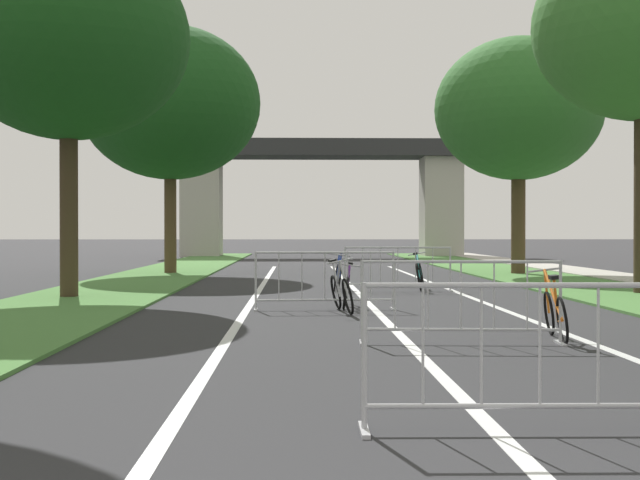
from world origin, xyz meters
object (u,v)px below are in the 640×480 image
tree_left_oak_near (68,38)px  crowd_barrier_fourth (398,269)px  tree_left_maple_mid (170,103)px  bicycle_silver_3 (341,292)px  crowd_barrier_third (325,281)px  crowd_barrier_nearest (540,357)px  bicycle_blue_5 (338,275)px  bicycle_purple_1 (347,289)px  tree_right_oak_mid (519,109)px  bicycle_orange_4 (555,313)px  crowd_barrier_second (461,302)px  bicycle_teal_0 (420,275)px

tree_left_oak_near → crowd_barrier_fourth: size_ratio=3.01×
tree_left_maple_mid → bicycle_silver_3: 15.17m
tree_left_maple_mid → crowd_barrier_third: size_ratio=3.22×
crowd_barrier_nearest → bicycle_blue_5: crowd_barrier_nearest is taller
bicycle_purple_1 → bicycle_silver_3: bicycle_silver_3 is taller
crowd_barrier_nearest → bicycle_purple_1: crowd_barrier_nearest is taller
tree_right_oak_mid → bicycle_orange_4: 17.58m
crowd_barrier_fourth → tree_left_maple_mid: bearing=128.3°
tree_left_oak_near → crowd_barrier_second: tree_left_oak_near is taller
tree_right_oak_mid → tree_left_oak_near: bearing=-141.7°
bicycle_teal_0 → bicycle_silver_3: (-2.17, -5.41, -0.01)m
crowd_barrier_second → bicycle_purple_1: 5.23m
bicycle_teal_0 → bicycle_purple_1: bicycle_teal_0 is taller
bicycle_orange_4 → tree_left_maple_mid: bearing=121.0°
crowd_barrier_fourth → bicycle_blue_5: 1.50m
tree_left_oak_near → crowd_barrier_nearest: bearing=-61.4°
bicycle_purple_1 → crowd_barrier_second: bearing=107.4°
tree_left_maple_mid → crowd_barrier_nearest: (5.89, -22.10, -5.12)m
crowd_barrier_fourth → crowd_barrier_third: bearing=-112.0°
tree_right_oak_mid → crowd_barrier_fourth: 10.20m
crowd_barrier_third → bicycle_blue_5: size_ratio=1.47×
bicycle_orange_4 → crowd_barrier_second: bearing=-157.2°
tree_left_maple_mid → bicycle_teal_0: tree_left_maple_mid is taller
crowd_barrier_second → crowd_barrier_third: bearing=108.6°
tree_left_maple_mid → crowd_barrier_second: tree_left_maple_mid is taller
crowd_barrier_second → tree_right_oak_mid: bearing=72.9°
crowd_barrier_third → bicycle_orange_4: size_ratio=1.62×
crowd_barrier_fourth → tree_right_oak_mid: bearing=57.4°
tree_left_maple_mid → crowd_barrier_third: 14.64m
bicycle_silver_3 → bicycle_orange_4: size_ratio=1.07×
crowd_barrier_third → bicycle_purple_1: 0.68m
bicycle_silver_3 → bicycle_orange_4: (2.58, -3.80, -0.01)m
tree_left_maple_mid → crowd_barrier_nearest: size_ratio=3.23×
crowd_barrier_second → bicycle_purple_1: crowd_barrier_second is taller
tree_left_maple_mid → crowd_barrier_fourth: bearing=-51.7°
tree_right_oak_mid → crowd_barrier_third: tree_right_oak_mid is taller
tree_left_maple_mid → crowd_barrier_third: (4.69, -12.90, -5.12)m
tree_left_maple_mid → bicycle_blue_5: tree_left_maple_mid is taller
crowd_barrier_nearest → crowd_barrier_fourth: bearing=87.3°
tree_right_oak_mid → crowd_barrier_third: 14.70m
tree_left_oak_near → bicycle_silver_3: tree_left_oak_near is taller
crowd_barrier_nearest → bicycle_silver_3: 8.82m
crowd_barrier_second → bicycle_purple_1: (-1.13, 5.11, -0.18)m
tree_left_maple_mid → bicycle_silver_3: size_ratio=4.87×
bicycle_purple_1 → bicycle_silver_3: 0.96m
bicycle_silver_3 → bicycle_orange_4: 4.60m
crowd_barrier_third → bicycle_orange_4: (2.85, -4.24, -0.17)m
bicycle_teal_0 → bicycle_blue_5: 1.95m
bicycle_purple_1 → bicycle_blue_5: size_ratio=0.93×
bicycle_teal_0 → bicycle_orange_4: (0.42, -9.21, -0.02)m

